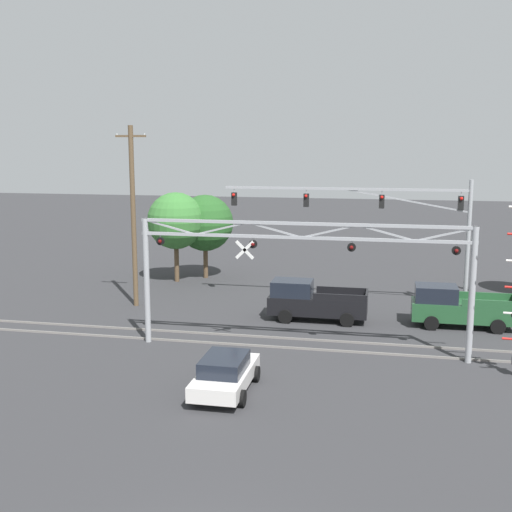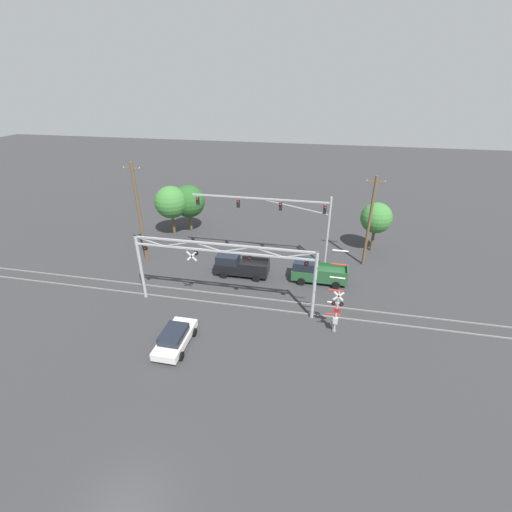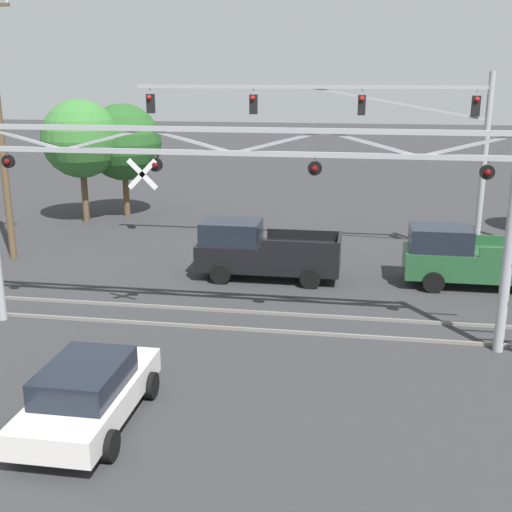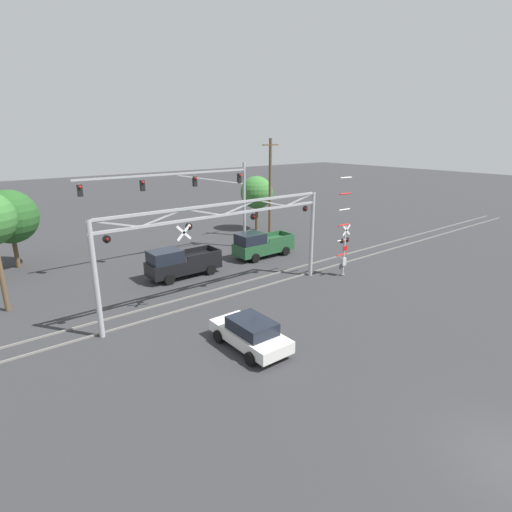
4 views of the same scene
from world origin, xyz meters
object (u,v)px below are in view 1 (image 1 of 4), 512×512
(pickup_truck_following, at_px, (457,307))
(crossing_gantry, at_px, (301,263))
(pickup_truck_lead, at_px, (312,301))
(background_tree_beyond_span, at_px, (176,221))
(background_tree_far_right_verge, at_px, (205,223))
(traffic_signal_span, at_px, (398,217))
(sedan_waiting, at_px, (225,373))
(utility_pole_left, at_px, (133,215))

(pickup_truck_following, bearing_deg, crossing_gantry, -142.57)
(pickup_truck_lead, xyz_separation_m, background_tree_beyond_span, (-10.32, 7.95, 3.16))
(background_tree_far_right_verge, bearing_deg, crossing_gantry, -59.62)
(crossing_gantry, relative_size, pickup_truck_following, 2.89)
(pickup_truck_lead, distance_m, pickup_truck_following, 7.50)
(traffic_signal_span, bearing_deg, sedan_waiting, -114.26)
(traffic_signal_span, distance_m, pickup_truck_following, 6.21)
(background_tree_far_right_verge, bearing_deg, sedan_waiting, -71.96)
(traffic_signal_span, relative_size, utility_pole_left, 1.35)
(utility_pole_left, bearing_deg, traffic_signal_span, 9.47)
(traffic_signal_span, height_order, sedan_waiting, traffic_signal_span)
(pickup_truck_following, distance_m, background_tree_far_right_verge, 18.90)
(sedan_waiting, bearing_deg, traffic_signal_span, 65.74)
(pickup_truck_lead, relative_size, utility_pole_left, 0.50)
(crossing_gantry, distance_m, background_tree_far_right_verge, 17.36)
(crossing_gantry, xyz_separation_m, sedan_waiting, (-2.15, -5.40, -3.39))
(utility_pole_left, bearing_deg, background_tree_far_right_verge, 78.07)
(sedan_waiting, bearing_deg, crossing_gantry, 68.31)
(crossing_gantry, height_order, pickup_truck_following, crossing_gantry)
(pickup_truck_following, height_order, background_tree_beyond_span, background_tree_beyond_span)
(pickup_truck_following, relative_size, sedan_waiting, 1.22)
(pickup_truck_lead, bearing_deg, crossing_gantry, -89.20)
(crossing_gantry, height_order, sedan_waiting, crossing_gantry)
(pickup_truck_following, bearing_deg, background_tree_beyond_span, 156.60)
(pickup_truck_lead, distance_m, sedan_waiting, 11.03)
(pickup_truck_lead, distance_m, background_tree_far_right_verge, 13.23)
(traffic_signal_span, distance_m, pickup_truck_lead, 7.07)
(crossing_gantry, bearing_deg, utility_pole_left, 148.58)
(traffic_signal_span, xyz_separation_m, utility_pole_left, (-14.90, -2.48, 0.04))
(crossing_gantry, distance_m, utility_pole_left, 12.46)
(utility_pole_left, bearing_deg, crossing_gantry, -31.42)
(traffic_signal_span, height_order, pickup_truck_lead, traffic_signal_span)
(traffic_signal_span, relative_size, pickup_truck_lead, 2.67)
(traffic_signal_span, bearing_deg, pickup_truck_lead, -141.37)
(crossing_gantry, distance_m, traffic_signal_span, 10.00)
(pickup_truck_lead, height_order, background_tree_beyond_span, background_tree_beyond_span)
(traffic_signal_span, distance_m, sedan_waiting, 16.38)
(pickup_truck_lead, relative_size, sedan_waiting, 1.23)
(traffic_signal_span, bearing_deg, utility_pole_left, -170.53)
(background_tree_beyond_span, bearing_deg, pickup_truck_lead, -37.62)
(pickup_truck_following, distance_m, background_tree_beyond_span, 19.66)
(background_tree_beyond_span, bearing_deg, background_tree_far_right_verge, 44.74)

